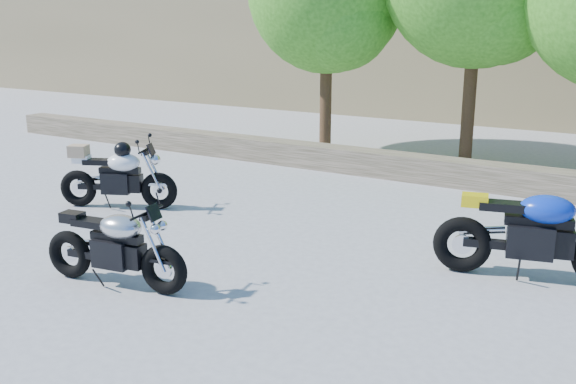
% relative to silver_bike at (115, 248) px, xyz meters
% --- Properties ---
extents(ground, '(90.00, 90.00, 0.00)m').
position_rel_silver_bike_xyz_m(ground, '(0.75, 1.34, -0.47)').
color(ground, gray).
rests_on(ground, ground).
extents(stone_wall, '(22.00, 0.55, 0.50)m').
position_rel_silver_bike_xyz_m(stone_wall, '(0.75, 6.84, -0.22)').
color(stone_wall, '#494330').
rests_on(stone_wall, ground).
extents(silver_bike, '(1.94, 0.61, 0.98)m').
position_rel_silver_bike_xyz_m(silver_bike, '(0.00, 0.00, 0.00)').
color(silver_bike, black).
rests_on(silver_bike, ground).
extents(white_bike, '(1.91, 1.00, 1.13)m').
position_rel_silver_bike_xyz_m(white_bike, '(-2.44, 2.42, 0.08)').
color(white_bike, black).
rests_on(white_bike, ground).
extents(blue_bike, '(2.30, 0.87, 1.17)m').
position_rel_silver_bike_xyz_m(blue_bike, '(4.15, 2.75, 0.09)').
color(blue_bike, black).
rests_on(blue_bike, ground).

